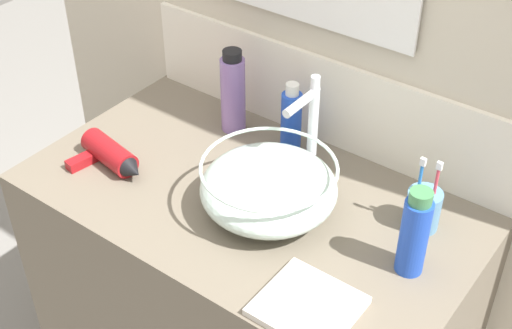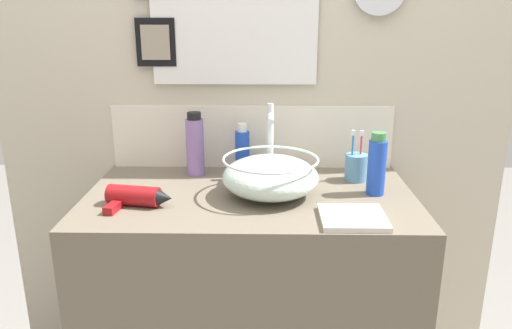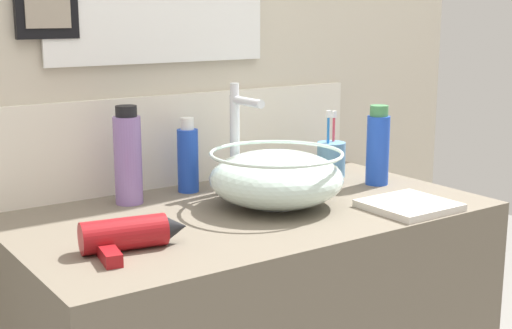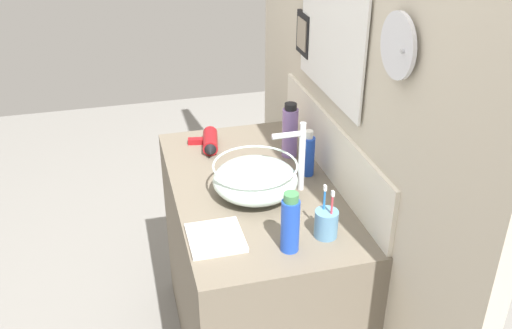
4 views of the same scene
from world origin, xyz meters
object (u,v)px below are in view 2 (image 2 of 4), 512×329
Objects in this scene: faucet at (270,137)px; hair_drier at (137,197)px; hand_towel at (353,218)px; toothbrush_cup at (356,167)px; soap_dispenser at (242,151)px; shampoo_bottle at (195,145)px; spray_bottle at (377,165)px; glass_bowl_sink at (270,176)px.

faucet reaches higher than hair_drier.
hair_drier is 1.14× the size of hand_towel.
hand_towel is (0.64, -0.10, -0.02)m from hair_drier.
toothbrush_cup is 0.41m from soap_dispenser.
shampoo_bottle reaches higher than soap_dispenser.
hair_drier is 0.75m from toothbrush_cup.
faucet is 0.45m from hand_towel.
shampoo_bottle reaches higher than toothbrush_cup.
faucet is at bearing 123.48° from hand_towel.
toothbrush_cup is 0.36m from hand_towel.
faucet is 0.37m from spray_bottle.
hair_drier is 0.64m from hand_towel.
spray_bottle is (0.74, 0.12, 0.07)m from hair_drier.
shampoo_bottle is 0.65m from hand_towel.
toothbrush_cup is 0.57m from shampoo_bottle.
hand_towel is (0.33, -0.42, -0.08)m from soap_dispenser.
soap_dispenser is at bearing 169.47° from toothbrush_cup.
glass_bowl_sink is 1.67× the size of hand_towel.
glass_bowl_sink is 1.66× the size of soap_dispenser.
spray_bottle is at bearing -17.43° from shampoo_bottle.
faucet reaches higher than toothbrush_cup.
toothbrush_cup is at bearing 79.15° from hand_towel.
shampoo_bottle reaches higher than glass_bowl_sink.
soap_dispenser is (-0.40, 0.07, 0.04)m from toothbrush_cup.
faucet reaches higher than glass_bowl_sink.
faucet is 1.46× the size of hand_towel.
glass_bowl_sink is 0.34m from toothbrush_cup.
glass_bowl_sink is at bearing -152.14° from toothbrush_cup.
soap_dispenser reaches higher than hand_towel.
spray_bottle reaches higher than toothbrush_cup.
spray_bottle is 0.63m from shampoo_bottle.
soap_dispenser reaches higher than toothbrush_cup.
spray_bottle is at bearing 3.90° from glass_bowl_sink.
soap_dispenser is (-0.10, 0.07, -0.07)m from faucet.
toothbrush_cup is (0.70, 0.25, 0.02)m from hair_drier.
hair_drier is at bearing -166.98° from glass_bowl_sink.
spray_bottle is 0.26m from hand_towel.
soap_dispenser is at bearing 46.83° from hair_drier.
faucet is at bearing -36.23° from soap_dispenser.
faucet reaches higher than spray_bottle.
glass_bowl_sink is at bearing 140.48° from hand_towel.
glass_bowl_sink is 1.34× the size of shampoo_bottle.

